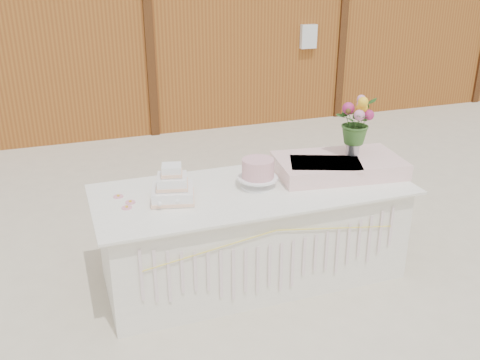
% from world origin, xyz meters
% --- Properties ---
extents(ground, '(80.00, 80.00, 0.00)m').
position_xyz_m(ground, '(0.00, 0.00, 0.00)').
color(ground, beige).
rests_on(ground, ground).
extents(barn, '(12.60, 4.60, 3.30)m').
position_xyz_m(barn, '(-0.01, 5.99, 1.68)').
color(barn, brown).
rests_on(barn, ground).
extents(cake_table, '(2.40, 1.00, 0.77)m').
position_xyz_m(cake_table, '(0.00, -0.00, 0.39)').
color(cake_table, silver).
rests_on(cake_table, ground).
extents(wedding_cake, '(0.36, 0.36, 0.27)m').
position_xyz_m(wedding_cake, '(-0.62, -0.01, 0.86)').
color(wedding_cake, white).
rests_on(wedding_cake, cake_table).
extents(pink_cake_stand, '(0.31, 0.31, 0.22)m').
position_xyz_m(pink_cake_stand, '(0.04, 0.01, 0.89)').
color(pink_cake_stand, white).
rests_on(pink_cake_stand, cake_table).
extents(satin_runner, '(1.07, 0.70, 0.13)m').
position_xyz_m(satin_runner, '(0.76, 0.07, 0.83)').
color(satin_runner, '#FFD6CD').
rests_on(satin_runner, cake_table).
extents(flower_vase, '(0.11, 0.11, 0.14)m').
position_xyz_m(flower_vase, '(0.91, 0.11, 0.97)').
color(flower_vase, '#ADADB2').
rests_on(flower_vase, satin_runner).
extents(bouquet, '(0.43, 0.43, 0.37)m').
position_xyz_m(bouquet, '(0.91, 0.11, 1.22)').
color(bouquet, '#3A692A').
rests_on(bouquet, flower_vase).
extents(loose_flowers, '(0.28, 0.38, 0.02)m').
position_xyz_m(loose_flowers, '(-0.94, 0.09, 0.78)').
color(loose_flowers, pink).
rests_on(loose_flowers, cake_table).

